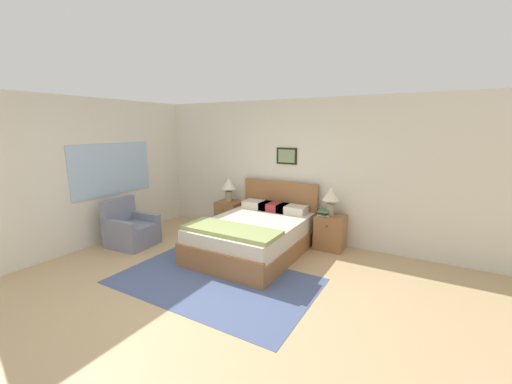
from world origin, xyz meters
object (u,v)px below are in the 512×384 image
nightstand_near_window (229,215)px  nightstand_by_door (330,232)px  armchair (130,230)px  bed (254,235)px  table_lamp_by_door (331,197)px  table_lamp_near_window (229,186)px

nightstand_near_window → nightstand_by_door: same height
armchair → nightstand_by_door: bearing=112.7°
nightstand_near_window → bed: bearing=-37.2°
armchair → table_lamp_by_door: table_lamp_by_door is taller
bed → armchair: bed is taller
table_lamp_near_window → armchair: bearing=-122.8°
bed → table_lamp_near_window: bearing=143.2°
bed → nightstand_near_window: size_ratio=3.47×
nightstand_near_window → nightstand_by_door: 2.13m
nightstand_by_door → table_lamp_near_window: 2.22m
bed → table_lamp_near_window: 1.47m
table_lamp_near_window → nightstand_near_window: bearing=103.9°
bed → armchair: size_ratio=2.47×
bed → table_lamp_near_window: size_ratio=4.20×
bed → nightstand_by_door: 1.34m
nightstand_near_window → nightstand_by_door: size_ratio=1.00×
armchair → nightstand_near_window: (1.04, 1.63, 0.02)m
nightstand_by_door → bed: bearing=-142.8°
bed → nightstand_near_window: (-1.07, 0.81, -0.01)m
nightstand_by_door → armchair: bearing=-152.9°
table_lamp_by_door → bed: bearing=-142.8°
bed → nightstand_near_window: bed is taller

